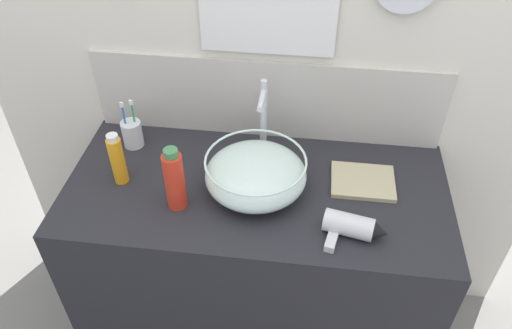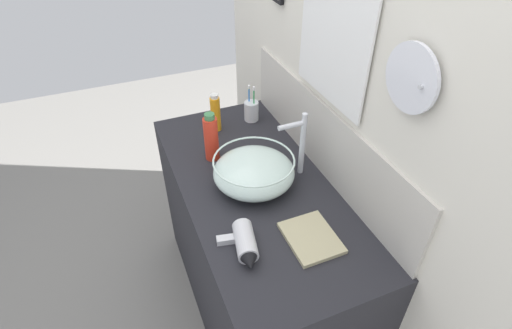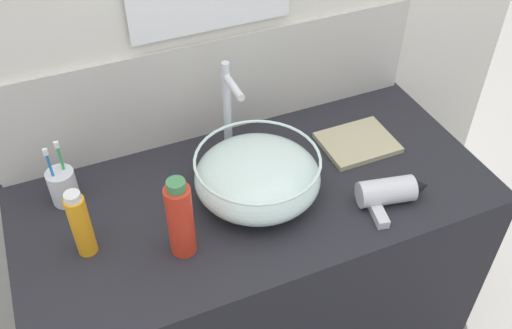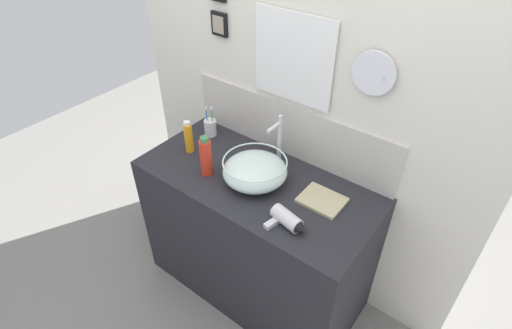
{
  "view_description": "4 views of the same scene",
  "coord_description": "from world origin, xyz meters",
  "px_view_note": "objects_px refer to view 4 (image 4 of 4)",
  "views": [
    {
      "loc": [
        0.15,
        -1.19,
        2.02
      ],
      "look_at": [
        -0.0,
        0.0,
        0.97
      ],
      "focal_mm": 35.0,
      "sensor_mm": 36.0,
      "label": 1
    },
    {
      "loc": [
        1.15,
        -0.48,
        1.95
      ],
      "look_at": [
        -0.0,
        0.0,
        0.97
      ],
      "focal_mm": 28.0,
      "sensor_mm": 36.0,
      "label": 2
    },
    {
      "loc": [
        -0.43,
        -1.0,
        1.95
      ],
      "look_at": [
        -0.0,
        0.0,
        0.97
      ],
      "focal_mm": 40.0,
      "sensor_mm": 36.0,
      "label": 3
    },
    {
      "loc": [
        0.96,
        -1.25,
        2.2
      ],
      "look_at": [
        -0.0,
        0.0,
        0.97
      ],
      "focal_mm": 28.0,
      "sensor_mm": 36.0,
      "label": 4
    }
  ],
  "objects_px": {
    "hair_drier": "(288,220)",
    "hand_towel": "(322,200)",
    "toothbrush_cup": "(210,127)",
    "faucet": "(278,137)",
    "soap_dispenser": "(206,157)",
    "glass_bowl_sink": "(255,171)",
    "spray_bottle": "(189,137)"
  },
  "relations": [
    {
      "from": "hair_drier",
      "to": "hand_towel",
      "type": "relative_size",
      "value": 0.95
    },
    {
      "from": "toothbrush_cup",
      "to": "hand_towel",
      "type": "relative_size",
      "value": 0.9
    },
    {
      "from": "faucet",
      "to": "hair_drier",
      "type": "relative_size",
      "value": 1.44
    },
    {
      "from": "soap_dispenser",
      "to": "hand_towel",
      "type": "height_order",
      "value": "soap_dispenser"
    },
    {
      "from": "toothbrush_cup",
      "to": "hand_towel",
      "type": "height_order",
      "value": "toothbrush_cup"
    },
    {
      "from": "toothbrush_cup",
      "to": "soap_dispenser",
      "type": "height_order",
      "value": "soap_dispenser"
    },
    {
      "from": "glass_bowl_sink",
      "to": "hand_towel",
      "type": "distance_m",
      "value": 0.37
    },
    {
      "from": "spray_bottle",
      "to": "soap_dispenser",
      "type": "distance_m",
      "value": 0.23
    },
    {
      "from": "spray_bottle",
      "to": "hand_towel",
      "type": "bearing_deg",
      "value": 6.31
    },
    {
      "from": "faucet",
      "to": "soap_dispenser",
      "type": "xyz_separation_m",
      "value": [
        -0.24,
        -0.3,
        -0.06
      ]
    },
    {
      "from": "toothbrush_cup",
      "to": "spray_bottle",
      "type": "bearing_deg",
      "value": -84.37
    },
    {
      "from": "glass_bowl_sink",
      "to": "soap_dispenser",
      "type": "relative_size",
      "value": 1.45
    },
    {
      "from": "toothbrush_cup",
      "to": "soap_dispenser",
      "type": "distance_m",
      "value": 0.37
    },
    {
      "from": "spray_bottle",
      "to": "hand_towel",
      "type": "relative_size",
      "value": 0.92
    },
    {
      "from": "spray_bottle",
      "to": "hand_towel",
      "type": "distance_m",
      "value": 0.82
    },
    {
      "from": "spray_bottle",
      "to": "soap_dispenser",
      "type": "height_order",
      "value": "soap_dispenser"
    },
    {
      "from": "faucet",
      "to": "toothbrush_cup",
      "type": "xyz_separation_m",
      "value": [
        -0.47,
        -0.02,
        -0.11
      ]
    },
    {
      "from": "hand_towel",
      "to": "soap_dispenser",
      "type": "bearing_deg",
      "value": -163.32
    },
    {
      "from": "toothbrush_cup",
      "to": "hand_towel",
      "type": "bearing_deg",
      "value": -7.18
    },
    {
      "from": "hair_drier",
      "to": "spray_bottle",
      "type": "xyz_separation_m",
      "value": [
        -0.76,
        0.15,
        0.06
      ]
    },
    {
      "from": "glass_bowl_sink",
      "to": "soap_dispenser",
      "type": "xyz_separation_m",
      "value": [
        -0.24,
        -0.1,
        0.04
      ]
    },
    {
      "from": "glass_bowl_sink",
      "to": "soap_dispenser",
      "type": "bearing_deg",
      "value": -156.69
    },
    {
      "from": "faucet",
      "to": "hair_drier",
      "type": "distance_m",
      "value": 0.49
    },
    {
      "from": "faucet",
      "to": "soap_dispenser",
      "type": "distance_m",
      "value": 0.39
    },
    {
      "from": "glass_bowl_sink",
      "to": "toothbrush_cup",
      "type": "relative_size",
      "value": 1.74
    },
    {
      "from": "hair_drier",
      "to": "soap_dispenser",
      "type": "distance_m",
      "value": 0.56
    },
    {
      "from": "glass_bowl_sink",
      "to": "hair_drier",
      "type": "distance_m",
      "value": 0.35
    },
    {
      "from": "hair_drier",
      "to": "soap_dispenser",
      "type": "height_order",
      "value": "soap_dispenser"
    },
    {
      "from": "faucet",
      "to": "hair_drier",
      "type": "height_order",
      "value": "faucet"
    },
    {
      "from": "faucet",
      "to": "hand_towel",
      "type": "height_order",
      "value": "faucet"
    },
    {
      "from": "hair_drier",
      "to": "spray_bottle",
      "type": "height_order",
      "value": "spray_bottle"
    },
    {
      "from": "hair_drier",
      "to": "toothbrush_cup",
      "type": "height_order",
      "value": "toothbrush_cup"
    }
  ]
}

